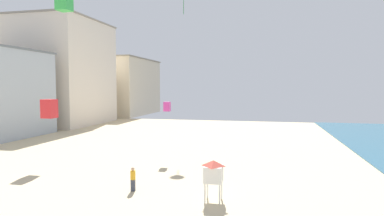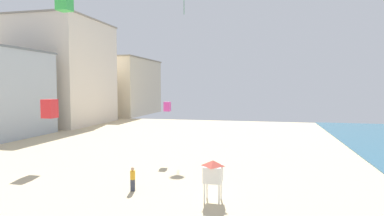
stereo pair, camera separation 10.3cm
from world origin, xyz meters
name	(u,v)px [view 2 (the right image)]	position (x,y,z in m)	size (l,w,h in m)	color
boardwalk_hotel_mid	(61,73)	(-28.08, 47.67, 9.75)	(15.27, 17.19, 19.48)	silver
boardwalk_hotel_far	(116,87)	(-28.08, 70.46, 7.09)	(17.85, 21.60, 14.17)	beige
kite_flyer	(133,178)	(1.54, 13.05, 0.92)	(0.34, 0.34, 1.64)	#383D4C
lifeguard_stand	(213,172)	(7.14, 12.38, 1.84)	(1.10, 1.10, 2.55)	white
kite_magenta_box	(167,107)	(0.83, 23.12, 5.13)	(0.59, 0.59, 0.92)	#DB3D9E
kite_green_box	(64,1)	(-6.18, 17.20, 14.18)	(1.07, 1.07, 1.69)	green
kite_red_box	(50,109)	(-8.42, 17.94, 5.12)	(1.06, 1.06, 1.66)	red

